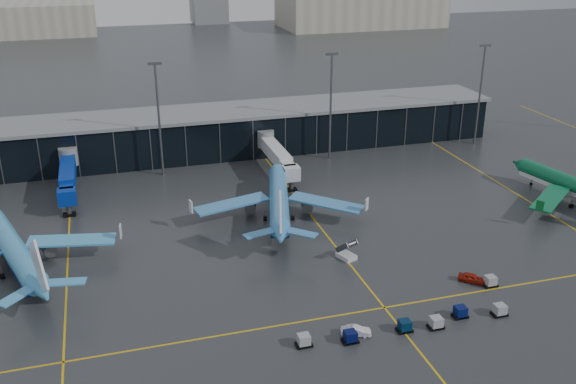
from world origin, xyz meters
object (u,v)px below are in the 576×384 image
object	(u,v)px
airliner_klm_near	(279,188)
baggage_carts	(423,318)
mobile_airstair	(346,254)
service_van_white	(356,331)
airliner_arkefly	(11,237)
service_van_red	(472,278)

from	to	relation	value
airliner_klm_near	baggage_carts	xyz separation A→B (m)	(9.68, -40.84, -5.19)
mobile_airstair	baggage_carts	bearing A→B (deg)	-101.47
service_van_white	baggage_carts	bearing A→B (deg)	-70.77
baggage_carts	airliner_arkefly	bearing A→B (deg)	149.83
baggage_carts	service_van_white	world-z (taller)	baggage_carts
airliner_klm_near	mobile_airstair	xyz separation A→B (m)	(6.28, -19.79, -5.18)
airliner_arkefly	airliner_klm_near	distance (m)	47.52
airliner_arkefly	service_van_white	bearing A→B (deg)	-53.66
service_van_red	service_van_white	bearing A→B (deg)	151.63
mobile_airstair	service_van_white	xyz separation A→B (m)	(-6.87, -21.14, -0.09)
baggage_carts	service_van_red	world-z (taller)	baggage_carts
airliner_klm_near	service_van_red	distance (m)	40.04
service_van_red	service_van_white	xyz separation A→B (m)	(-22.94, -8.13, -0.04)
service_van_red	airliner_klm_near	bearing A→B (deg)	76.36
baggage_carts	mobile_airstair	distance (m)	21.31
airliner_arkefly	airliner_klm_near	bearing A→B (deg)	-8.53
baggage_carts	mobile_airstair	xyz separation A→B (m)	(-3.40, 21.04, 0.01)
mobile_airstair	service_van_red	distance (m)	20.67
airliner_arkefly	mobile_airstair	size ratio (longest dim) A/B	10.26
airliner_klm_near	service_van_white	xyz separation A→B (m)	(-0.59, -40.94, -5.27)
service_van_red	airliner_arkefly	bearing A→B (deg)	112.37
airliner_arkefly	service_van_red	distance (m)	73.70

